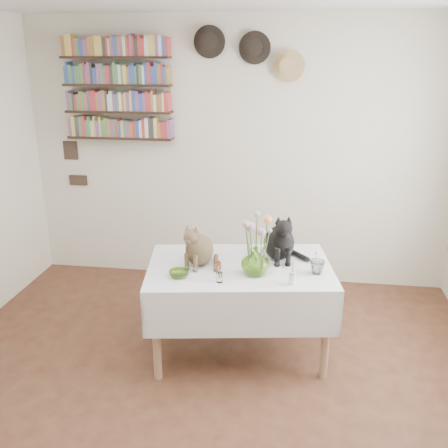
% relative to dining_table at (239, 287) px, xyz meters
% --- Properties ---
extents(room, '(4.08, 4.58, 2.58)m').
position_rel_dining_table_xyz_m(room, '(-0.18, -0.91, 0.72)').
color(room, brown).
rests_on(room, ground).
extents(dining_table, '(1.43, 1.04, 0.70)m').
position_rel_dining_table_xyz_m(dining_table, '(0.00, 0.00, 0.00)').
color(dining_table, white).
rests_on(dining_table, room).
extents(tabby_cat, '(0.29, 0.33, 0.33)m').
position_rel_dining_table_xyz_m(tabby_cat, '(-0.29, -0.00, 0.34)').
color(tabby_cat, brown).
rests_on(tabby_cat, dining_table).
extents(black_cat, '(0.32, 0.37, 0.37)m').
position_rel_dining_table_xyz_m(black_cat, '(0.27, 0.19, 0.36)').
color(black_cat, black).
rests_on(black_cat, dining_table).
extents(flower_vase, '(0.20, 0.20, 0.20)m').
position_rel_dining_table_xyz_m(flower_vase, '(0.12, -0.13, 0.27)').
color(flower_vase, '#9DD14F').
rests_on(flower_vase, dining_table).
extents(green_bowl, '(0.15, 0.15, 0.04)m').
position_rel_dining_table_xyz_m(green_bowl, '(-0.39, -0.25, 0.19)').
color(green_bowl, '#9DD14F').
rests_on(green_bowl, dining_table).
extents(drinking_glass, '(0.12, 0.12, 0.10)m').
position_rel_dining_table_xyz_m(drinking_glass, '(0.54, -0.06, 0.22)').
color(drinking_glass, white).
rests_on(drinking_glass, dining_table).
extents(candlestick, '(0.04, 0.04, 0.16)m').
position_rel_dining_table_xyz_m(candlestick, '(0.38, -0.26, 0.23)').
color(candlestick, white).
rests_on(candlestick, dining_table).
extents(berry_jar, '(0.04, 0.04, 0.17)m').
position_rel_dining_table_xyz_m(berry_jar, '(-0.10, -0.29, 0.25)').
color(berry_jar, white).
rests_on(berry_jar, dining_table).
extents(porcelain_figurine, '(0.05, 0.05, 0.09)m').
position_rel_dining_table_xyz_m(porcelain_figurine, '(0.55, 0.13, 0.21)').
color(porcelain_figurine, white).
rests_on(porcelain_figurine, dining_table).
extents(flower_bouquet, '(0.17, 0.13, 0.39)m').
position_rel_dining_table_xyz_m(flower_bouquet, '(0.12, -0.12, 0.51)').
color(flower_bouquet, '#4C7233').
rests_on(flower_bouquet, flower_vase).
extents(bookshelf_unit, '(1.00, 0.16, 0.91)m').
position_rel_dining_table_xyz_m(bookshelf_unit, '(-1.28, 1.25, 1.31)').
color(bookshelf_unit, black).
rests_on(bookshelf_unit, room).
extents(wall_hats, '(0.98, 0.09, 0.48)m').
position_rel_dining_table_xyz_m(wall_hats, '(-0.06, 1.28, 1.64)').
color(wall_hats, black).
rests_on(wall_hats, room).
extents(wall_art_plaques, '(0.21, 0.02, 0.44)m').
position_rel_dining_table_xyz_m(wall_art_plaques, '(-1.81, 1.32, 0.59)').
color(wall_art_plaques, '#38281E').
rests_on(wall_art_plaques, room).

